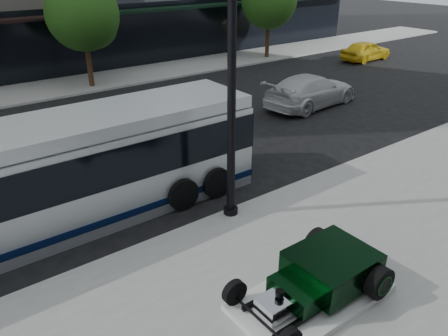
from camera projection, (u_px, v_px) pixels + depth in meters
ground at (212, 179)px, 14.49m from camera, size 120.00×120.00×0.00m
sidewalk_far at (69, 86)px, 24.56m from camera, size 70.00×4.00×0.12m
street_trees at (85, 17)px, 22.88m from camera, size 29.80×3.80×5.70m
display_plinth at (311, 297)px, 9.19m from camera, size 3.40×1.80×0.15m
hot_rod at (324, 272)px, 9.15m from camera, size 3.22×2.00×0.81m
lamppost at (232, 97)px, 10.85m from camera, size 0.40×0.40×7.32m
transit_bus at (43, 179)px, 11.25m from camera, size 12.12×2.88×2.92m
white_sedan at (311, 91)px, 21.16m from camera, size 5.49×2.65×1.54m
yellow_taxi at (366, 51)px, 30.47m from camera, size 4.05×1.66×1.37m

